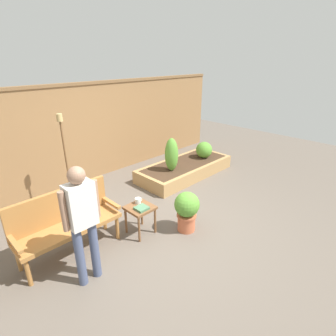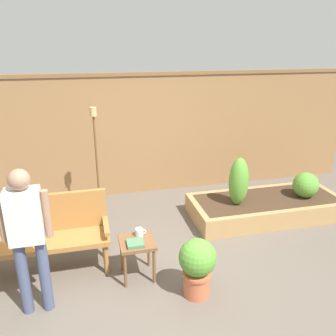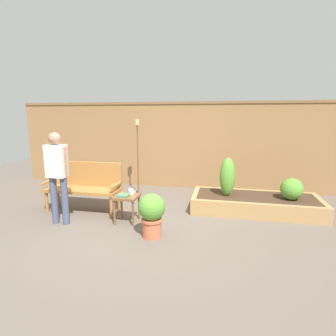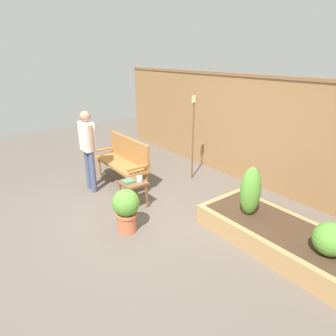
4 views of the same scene
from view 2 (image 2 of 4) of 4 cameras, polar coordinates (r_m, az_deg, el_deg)
ground_plane at (r=4.30m, az=0.40°, el=-17.55°), size 14.00×14.00×0.00m
fence_back at (r=6.15m, az=-5.55°, el=5.54°), size 8.40×0.14×2.16m
garden_bench at (r=4.39m, az=-19.46°, el=-9.47°), size 1.44×0.48×0.94m
side_table at (r=4.10m, az=-5.14°, el=-12.89°), size 0.40×0.40×0.48m
cup_on_table at (r=4.13m, az=-4.73°, el=-10.55°), size 0.13×0.09×0.09m
book_on_table at (r=3.98m, az=-5.44°, el=-12.29°), size 0.19×0.18×0.04m
potted_boxwood at (r=3.84m, az=4.87°, el=-15.61°), size 0.41×0.41×0.68m
raised_planter_bed at (r=5.76m, az=15.89°, el=-6.21°), size 2.40×1.00×0.30m
shrub_near_bench at (r=5.25m, az=11.61°, el=-2.22°), size 0.29×0.29×0.74m
shrub_far_corner at (r=5.88m, az=21.81°, el=-2.62°), size 0.40×0.40×0.40m
tiki_torch at (r=5.27m, az=-11.90°, el=3.87°), size 0.10×0.10×1.75m
person_by_bench at (r=3.60m, az=-22.29°, el=-9.61°), size 0.47×0.20×1.56m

